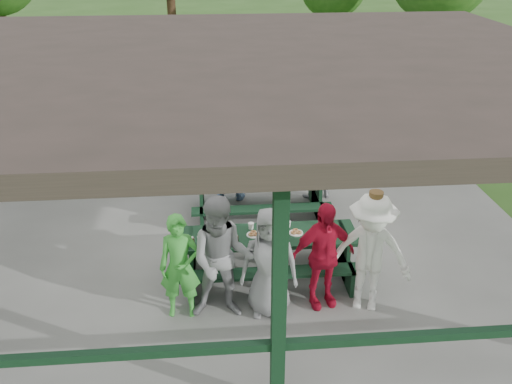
{
  "coord_description": "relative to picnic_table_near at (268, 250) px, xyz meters",
  "views": [
    {
      "loc": [
        -0.63,
        -8.31,
        5.07
      ],
      "look_at": [
        0.06,
        -0.3,
        1.14
      ],
      "focal_mm": 38.0,
      "sensor_mm": 36.0,
      "label": 1
    }
  ],
  "objects": [
    {
      "name": "concrete_slab",
      "position": [
        -0.18,
        1.2,
        -0.53
      ],
      "size": [
        10.0,
        8.0,
        0.1
      ],
      "primitive_type": "cube",
      "color": "slate",
      "rests_on": "ground"
    },
    {
      "name": "spectator_lblue",
      "position": [
        -0.48,
        2.8,
        0.31
      ],
      "size": [
        1.51,
        0.66,
        1.57
      ],
      "primitive_type": "imported",
      "rotation": [
        0.0,
        0.0,
        3.0
      ],
      "color": "#94BBE5",
      "rests_on": "concrete_slab"
    },
    {
      "name": "ground",
      "position": [
        -0.18,
        1.2,
        -0.58
      ],
      "size": [
        90.0,
        90.0,
        0.0
      ],
      "primitive_type": "plane",
      "color": "#2C541A",
      "rests_on": "ground"
    },
    {
      "name": "contestant_green",
      "position": [
        -1.31,
        -0.82,
        0.31
      ],
      "size": [
        0.58,
        0.4,
        1.57
      ],
      "primitive_type": "imported",
      "rotation": [
        0.0,
        0.0,
        -0.04
      ],
      "color": "green",
      "rests_on": "concrete_slab"
    },
    {
      "name": "contestant_white_fedora",
      "position": [
        1.32,
        -0.89,
        0.42
      ],
      "size": [
        1.32,
        1.01,
        1.85
      ],
      "rotation": [
        0.0,
        0.0,
        -0.33
      ],
      "color": "white",
      "rests_on": "concrete_slab"
    },
    {
      "name": "pickup_truck",
      "position": [
        3.4,
        10.43,
        0.15
      ],
      "size": [
        5.65,
        3.53,
        1.46
      ],
      "primitive_type": "imported",
      "rotation": [
        0.0,
        0.0,
        1.8
      ],
      "color": "silver",
      "rests_on": "ground"
    },
    {
      "name": "contestant_grey_left",
      "position": [
        -0.73,
        -0.89,
        0.44
      ],
      "size": [
        0.94,
        0.75,
        1.84
      ],
      "primitive_type": "imported",
      "rotation": [
        0.0,
        0.0,
        -0.06
      ],
      "color": "gray",
      "rests_on": "concrete_slab"
    },
    {
      "name": "contestant_grey_mid",
      "position": [
        -0.09,
        -0.88,
        0.34
      ],
      "size": [
        0.87,
        0.64,
        1.64
      ],
      "primitive_type": "imported",
      "rotation": [
        0.0,
        0.0,
        -0.15
      ],
      "color": "gray",
      "rests_on": "concrete_slab"
    },
    {
      "name": "picnic_table_far",
      "position": [
        0.05,
        2.0,
        -0.01
      ],
      "size": [
        2.55,
        1.39,
        0.75
      ],
      "color": "black",
      "rests_on": "concrete_slab"
    },
    {
      "name": "contestant_red",
      "position": [
        0.69,
        -0.76,
        0.34
      ],
      "size": [
        1.02,
        0.59,
        1.64
      ],
      "primitive_type": "imported",
      "rotation": [
        0.0,
        0.0,
        0.2
      ],
      "color": "#B50F29",
      "rests_on": "concrete_slab"
    },
    {
      "name": "table_setting",
      "position": [
        -0.01,
        0.03,
        0.31
      ],
      "size": [
        2.32,
        0.45,
        0.1
      ],
      "color": "white",
      "rests_on": "picnic_table_near"
    },
    {
      "name": "spectator_grey",
      "position": [
        1.21,
        2.73,
        0.27
      ],
      "size": [
        0.83,
        0.7,
        1.49
      ],
      "primitive_type": "imported",
      "rotation": [
        0.0,
        0.0,
        3.35
      ],
      "color": "#9A9A9D",
      "rests_on": "concrete_slab"
    },
    {
      "name": "farm_trailer",
      "position": [
        -1.48,
        9.65,
        0.08
      ],
      "size": [
        3.84,
        2.14,
        1.33
      ],
      "rotation": [
        0.0,
        0.0,
        -0.21
      ],
      "color": "#1B2E97",
      "rests_on": "ground"
    },
    {
      "name": "picnic_table_near",
      "position": [
        0.0,
        0.0,
        0.0
      ],
      "size": [
        2.72,
        1.39,
        0.75
      ],
      "color": "black",
      "rests_on": "concrete_slab"
    },
    {
      "name": "pavilion_structure",
      "position": [
        -0.18,
        1.2,
        2.59
      ],
      "size": [
        10.6,
        8.6,
        3.24
      ],
      "color": "black",
      "rests_on": "concrete_slab"
    },
    {
      "name": "spectator_blue",
      "position": [
        -1.77,
        3.35,
        0.37
      ],
      "size": [
        0.72,
        0.59,
        1.7
      ],
      "primitive_type": "imported",
      "rotation": [
        0.0,
        0.0,
        2.81
      ],
      "color": "#3B5B9B",
      "rests_on": "concrete_slab"
    }
  ]
}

